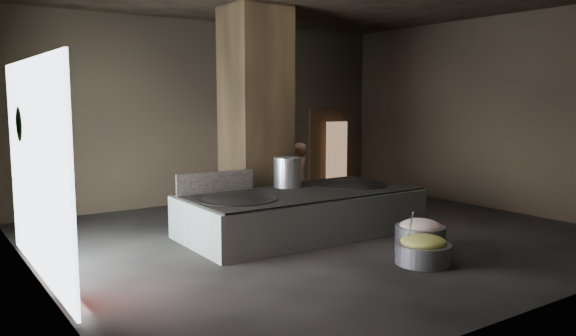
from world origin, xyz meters
TOP-DOWN VIEW (x-y plane):
  - floor at (0.00, 0.00)m, footprint 10.00×9.00m
  - back_wall at (0.00, 4.55)m, footprint 10.00×0.10m
  - front_wall at (0.00, -4.55)m, footprint 10.00×0.10m
  - left_wall at (-5.05, 0.00)m, footprint 0.10×9.00m
  - right_wall at (5.05, 0.00)m, footprint 0.10×9.00m
  - pillar at (-0.30, 1.90)m, footprint 1.20×1.20m
  - hearth_platform at (-0.22, 0.35)m, footprint 4.58×2.24m
  - platform_cap at (-0.22, 0.35)m, footprint 4.46×2.14m
  - wok_left at (-1.67, 0.30)m, footprint 1.44×1.44m
  - wok_left_rim at (-1.67, 0.30)m, footprint 1.47×1.47m
  - wok_right at (1.13, 0.40)m, footprint 1.34×1.34m
  - wok_right_rim at (1.13, 0.40)m, footprint 1.37×1.37m
  - stock_pot at (-0.17, 0.90)m, footprint 0.55×0.55m
  - splash_guard at (-1.67, 1.10)m, footprint 1.58×0.08m
  - cook at (0.86, 1.97)m, footprint 0.67×0.54m
  - veg_basin at (0.20, -2.38)m, footprint 0.98×0.98m
  - veg_fill at (0.20, -2.38)m, footprint 0.72×0.72m
  - ladle at (0.05, -2.23)m, footprint 0.21×0.31m
  - meat_basin at (0.63, -1.91)m, footprint 0.91×0.91m
  - meat_fill at (0.63, -1.91)m, footprint 0.70×0.70m
  - doorway_near at (1.20, 4.45)m, footprint 1.18×0.08m
  - doorway_near_glow at (1.45, 4.15)m, footprint 0.85×0.04m
  - doorway_far at (3.60, 4.45)m, footprint 1.18×0.08m
  - doorway_far_glow at (3.82, 4.22)m, footprint 0.75×0.04m
  - left_opening at (-4.95, 0.20)m, footprint 0.04×4.20m
  - pavilion_sliver at (-4.88, -1.10)m, footprint 0.05×0.90m
  - tree_silhouette at (-4.85, 1.30)m, footprint 0.28×1.10m

SIDE VIEW (x-z plane):
  - floor at x=0.00m, z-range -0.10..0.00m
  - veg_basin at x=0.20m, z-range 0.00..0.32m
  - meat_basin at x=0.63m, z-range 0.00..0.46m
  - veg_fill at x=0.20m, z-range 0.24..0.46m
  - hearth_platform at x=-0.22m, z-range 0.00..0.79m
  - meat_fill at x=0.63m, z-range 0.32..0.58m
  - ladle at x=0.05m, z-range 0.24..0.86m
  - wok_left at x=-1.67m, z-range 0.55..0.95m
  - wok_right at x=1.13m, z-range 0.56..0.94m
  - cook at x=0.86m, z-range 0.00..1.61m
  - platform_cap at x=-0.22m, z-range 0.80..0.83m
  - wok_left_rim at x=-1.67m, z-range 0.80..0.84m
  - wok_right_rim at x=1.13m, z-range 0.80..0.84m
  - pavilion_sliver at x=-4.88m, z-range 0.00..1.70m
  - splash_guard at x=-1.67m, z-range 0.83..1.23m
  - doorway_near_glow at x=1.45m, z-range 0.05..2.05m
  - doorway_far_glow at x=3.82m, z-range 0.16..1.94m
  - doorway_near at x=1.20m, z-range -0.09..2.29m
  - doorway_far at x=3.60m, z-range -0.09..2.29m
  - stock_pot at x=-0.17m, z-range 0.83..1.43m
  - left_opening at x=-4.95m, z-range 0.05..3.15m
  - tree_silhouette at x=-4.85m, z-range 1.65..2.75m
  - back_wall at x=0.00m, z-range 0.00..4.50m
  - front_wall at x=0.00m, z-range 0.00..4.50m
  - left_wall at x=-5.05m, z-range 0.00..4.50m
  - right_wall at x=5.05m, z-range 0.00..4.50m
  - pillar at x=-0.30m, z-range 0.00..4.50m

